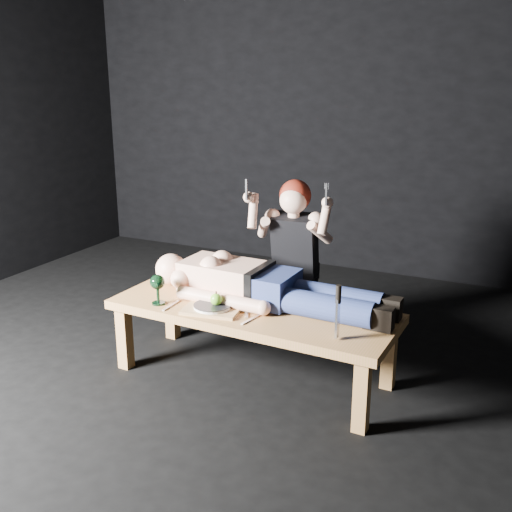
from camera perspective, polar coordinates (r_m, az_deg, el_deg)
name	(u,v)px	position (r m, az deg, el deg)	size (l,w,h in m)	color
ground	(195,379)	(3.69, -5.88, -11.55)	(5.00, 5.00, 0.00)	black
back_wall	(335,104)	(5.53, 7.56, 14.13)	(5.00, 5.00, 0.00)	black
table	(252,343)	(3.59, -0.35, -8.26)	(1.68, 0.63, 0.45)	#A66C3F
lying_man	(269,282)	(3.53, 1.21, -2.52)	(1.65, 0.50, 0.26)	beige
kneeling_woman	(297,258)	(4.01, 3.97, -0.19)	(0.61, 0.69, 1.15)	black
serving_tray	(212,309)	(3.46, -4.18, -5.07)	(0.32, 0.23, 0.02)	#AA8350
plate	(212,306)	(3.45, -4.19, -4.80)	(0.21, 0.21, 0.02)	white
apple	(216,299)	(3.43, -3.81, -4.14)	(0.07, 0.07, 0.07)	green
goblet	(158,290)	(3.57, -9.35, -3.18)	(0.09, 0.09, 0.18)	black
fork_flat	(171,305)	(3.56, -8.07, -4.69)	(0.02, 0.18, 0.01)	#B2B2B7
knife_flat	(252,319)	(3.33, -0.43, -6.04)	(0.02, 0.18, 0.01)	#B2B2B7
spoon_flat	(246,312)	(3.43, -0.96, -5.35)	(0.02, 0.18, 0.01)	#B2B2B7
carving_knife	(338,313)	(3.06, 7.79, -5.37)	(0.04, 0.04, 0.29)	#B2B2B7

